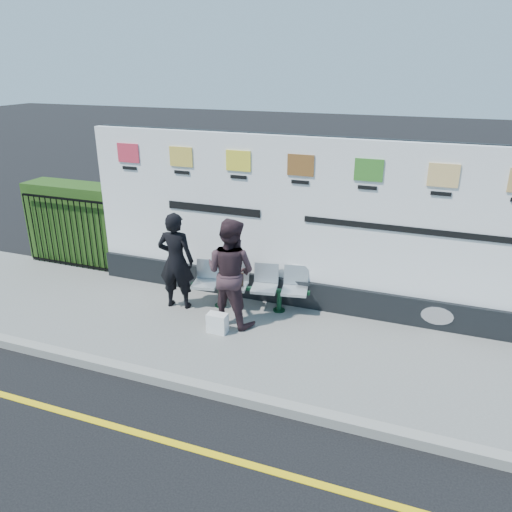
{
  "coord_description": "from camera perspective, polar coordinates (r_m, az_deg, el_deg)",
  "views": [
    {
      "loc": [
        2.66,
        -4.07,
        4.26
      ],
      "look_at": [
        -0.03,
        3.1,
        1.25
      ],
      "focal_mm": 35.0,
      "sensor_mm": 36.0,
      "label": 1
    }
  ],
  "objects": [
    {
      "name": "handbag_brown",
      "position": [
        8.8,
        -2.47,
        -2.63
      ],
      "size": [
        0.31,
        0.17,
        0.23
      ],
      "primitive_type": "cube",
      "rotation": [
        0.0,
        0.0,
        -0.14
      ],
      "color": "black",
      "rests_on": "bench"
    },
    {
      "name": "bench",
      "position": [
        8.89,
        -0.76,
        -4.72
      ],
      "size": [
        2.1,
        0.9,
        0.44
      ],
      "primitive_type": null,
      "rotation": [
        0.0,
        0.0,
        0.18
      ],
      "color": "silver",
      "rests_on": "pavement"
    },
    {
      "name": "carrier_bag_white",
      "position": [
        8.2,
        -4.44,
        -7.64
      ],
      "size": [
        0.33,
        0.2,
        0.33
      ],
      "primitive_type": "cube",
      "color": "white",
      "rests_on": "pavement"
    },
    {
      "name": "yellow_line",
      "position": [
        6.46,
        -10.07,
        -20.14
      ],
      "size": [
        14.0,
        0.1,
        0.01
      ],
      "primitive_type": "cube",
      "color": "yellow",
      "rests_on": "ground"
    },
    {
      "name": "railing",
      "position": [
        11.24,
        -20.84,
        2.56
      ],
      "size": [
        2.05,
        0.06,
        1.54
      ],
      "primitive_type": null,
      "color": "black",
      "rests_on": "pavement"
    },
    {
      "name": "billboard",
      "position": [
        8.69,
        5.0,
        2.28
      ],
      "size": [
        8.0,
        0.3,
        3.0
      ],
      "color": "black",
      "rests_on": "pavement"
    },
    {
      "name": "woman_left",
      "position": [
        8.82,
        -9.13,
        -0.55
      ],
      "size": [
        0.7,
        0.51,
        1.75
      ],
      "primitive_type": "imported",
      "rotation": [
        0.0,
        0.0,
        3.29
      ],
      "color": "black",
      "rests_on": "pavement"
    },
    {
      "name": "pavement",
      "position": [
        8.24,
        -1.3,
        -9.2
      ],
      "size": [
        14.0,
        3.0,
        0.12
      ],
      "primitive_type": "cube",
      "color": "slate",
      "rests_on": "ground"
    },
    {
      "name": "woman_right",
      "position": [
        8.16,
        -2.93,
        -1.86
      ],
      "size": [
        1.0,
        0.85,
        1.83
      ],
      "primitive_type": "imported",
      "rotation": [
        0.0,
        0.0,
        2.96
      ],
      "color": "#362328",
      "rests_on": "pavement"
    },
    {
      "name": "kerb",
      "position": [
        7.1,
        -5.95,
        -14.88
      ],
      "size": [
        14.0,
        0.18,
        0.14
      ],
      "primitive_type": "cube",
      "color": "gray",
      "rests_on": "ground"
    },
    {
      "name": "ground",
      "position": [
        6.46,
        -10.07,
        -20.17
      ],
      "size": [
        80.0,
        80.0,
        0.0
      ],
      "primitive_type": "plane",
      "color": "black"
    },
    {
      "name": "hedge",
      "position": [
        11.54,
        -19.47,
        3.63
      ],
      "size": [
        2.35,
        0.7,
        1.7
      ],
      "primitive_type": "cube",
      "color": "#264815",
      "rests_on": "pavement"
    }
  ]
}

